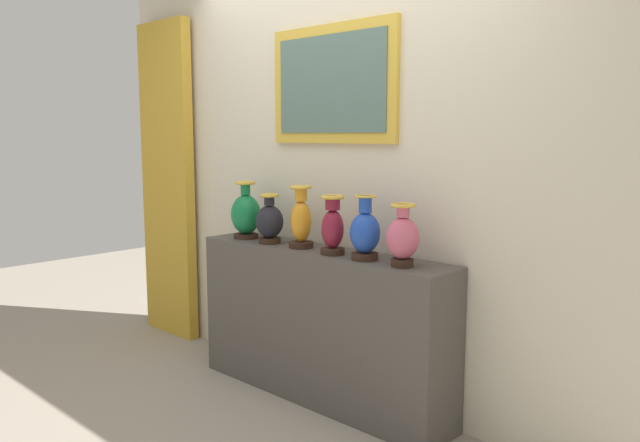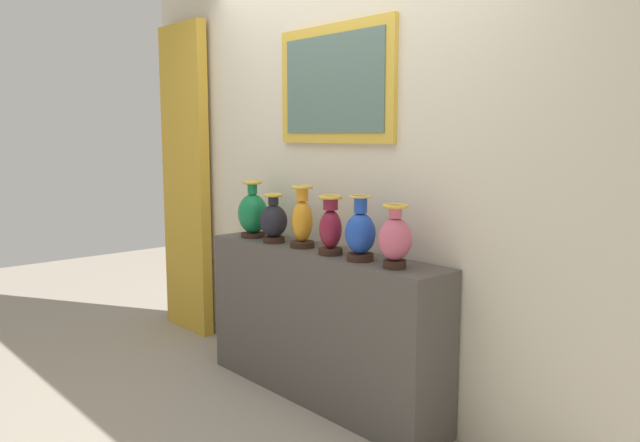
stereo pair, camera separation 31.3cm
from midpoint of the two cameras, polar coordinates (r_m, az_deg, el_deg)
ground_plane at (r=3.79m, az=2.45°, el=-15.82°), size 10.21×10.21×0.00m
display_shelf at (r=3.64m, az=2.50°, el=-9.50°), size 1.69×0.33×0.88m
back_wall at (r=3.64m, az=5.12°, el=5.08°), size 4.21×0.14×2.68m
curtain_gold at (r=4.89m, az=-10.42°, el=3.66°), size 0.58×0.08×2.35m
vase_emerald at (r=3.96m, az=-3.94°, el=0.70°), size 0.19×0.19×0.36m
vase_onyx at (r=3.76m, az=-1.91°, el=-0.00°), size 0.17×0.17×0.30m
vase_amber at (r=3.59m, az=0.85°, el=0.05°), size 0.14×0.14×0.36m
vase_burgundy at (r=3.38m, az=3.62°, el=-0.59°), size 0.13×0.13×0.33m
vase_sapphire at (r=3.24m, az=6.48°, el=-1.15°), size 0.16×0.16×0.34m
vase_rose at (r=3.08m, az=9.78°, el=-1.63°), size 0.17×0.17×0.32m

